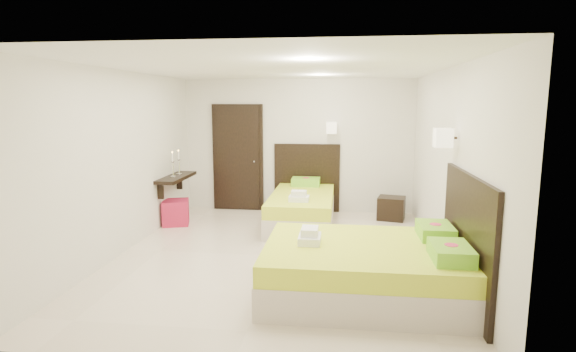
# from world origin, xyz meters

# --- Properties ---
(floor) EXTENTS (5.50, 5.50, 0.00)m
(floor) POSITION_xyz_m (0.00, 0.00, 0.00)
(floor) COLOR beige
(floor) RESTS_ON ground
(bed_single) EXTENTS (1.29, 2.16, 1.78)m
(bed_single) POSITION_xyz_m (0.19, 1.75, 0.32)
(bed_single) COLOR beige
(bed_single) RESTS_ON ground
(bed_double) EXTENTS (2.23, 1.89, 1.84)m
(bed_double) POSITION_xyz_m (1.22, -1.16, 0.33)
(bed_double) COLOR beige
(bed_double) RESTS_ON ground
(nightstand) EXTENTS (0.56, 0.52, 0.42)m
(nightstand) POSITION_xyz_m (1.80, 2.25, 0.21)
(nightstand) COLOR black
(nightstand) RESTS_ON ground
(ottoman) EXTENTS (0.55, 0.55, 0.44)m
(ottoman) POSITION_xyz_m (-2.05, 1.43, 0.22)
(ottoman) COLOR #9F1536
(ottoman) RESTS_ON ground
(door) EXTENTS (1.02, 0.15, 2.14)m
(door) POSITION_xyz_m (-1.20, 2.70, 1.05)
(door) COLOR black
(door) RESTS_ON ground
(console_shelf) EXTENTS (0.35, 1.20, 0.78)m
(console_shelf) POSITION_xyz_m (-2.08, 1.60, 0.82)
(console_shelf) COLOR black
(console_shelf) RESTS_ON ground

